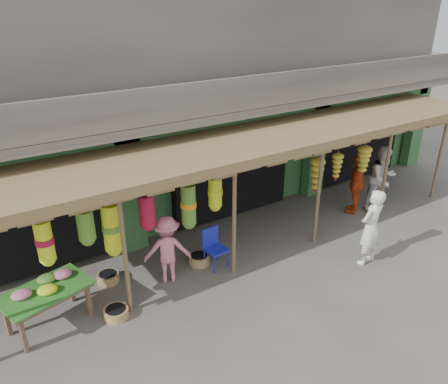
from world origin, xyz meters
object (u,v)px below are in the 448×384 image
person_vendor (356,183)px  person_shopper (167,249)px  person_right (382,179)px  blue_chair (214,245)px  person_front (371,227)px  flower_table (46,291)px

person_vendor → person_shopper: bearing=-32.4°
person_shopper → person_right: bearing=-158.5°
blue_chair → person_front: size_ratio=0.51×
blue_chair → person_shopper: (-1.15, 0.04, 0.26)m
blue_chair → person_front: (3.12, -1.86, 0.40)m
person_right → person_vendor: person_right is taller
flower_table → person_vendor: person_vendor is taller
flower_table → blue_chair: bearing=-15.5°
person_front → person_vendor: person_front is taller
flower_table → person_vendor: size_ratio=0.99×
person_front → person_shopper: 4.67m
person_vendor → person_shopper: (-6.03, -0.10, -0.11)m
blue_chair → person_vendor: (4.87, 0.14, 0.37)m
flower_table → person_front: 7.06m
person_front → person_shopper: size_ratio=1.18×
flower_table → person_vendor: (8.58, 0.16, 0.13)m
blue_chair → person_right: size_ratio=0.49×
blue_chair → person_right: 5.68m
flower_table → person_shopper: bearing=-14.5°
flower_table → person_shopper: person_shopper is taller
flower_table → blue_chair: (3.70, 0.02, -0.24)m
person_vendor → person_shopper: person_vendor is taller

